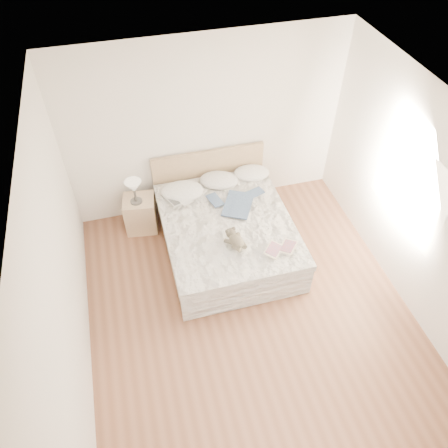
{
  "coord_description": "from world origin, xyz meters",
  "views": [
    {
      "loc": [
        -1.13,
        -2.9,
        4.78
      ],
      "look_at": [
        -0.07,
        1.05,
        0.62
      ],
      "focal_mm": 35.0,
      "sensor_mm": 36.0,
      "label": 1
    }
  ],
  "objects": [
    {
      "name": "pillow_middle",
      "position": [
        0.1,
        1.93,
        0.64
      ],
      "size": [
        0.67,
        0.57,
        0.17
      ],
      "primitive_type": "ellipsoid",
      "rotation": [
        0.0,
        0.0,
        -0.34
      ],
      "color": "white",
      "rests_on": "bed"
    },
    {
      "name": "table_lamp",
      "position": [
        -1.14,
        1.86,
        0.83
      ],
      "size": [
        0.3,
        0.3,
        0.37
      ],
      "color": "#4E4844",
      "rests_on": "nightstand"
    },
    {
      "name": "childrens_book",
      "position": [
        0.51,
        0.43,
        0.63
      ],
      "size": [
        0.47,
        0.46,
        0.03
      ],
      "primitive_type": "cube",
      "rotation": [
        0.0,
        0.0,
        -0.74
      ],
      "color": "#FCEECB",
      "rests_on": "bed"
    },
    {
      "name": "wall_left",
      "position": [
        -2.0,
        0.0,
        1.35
      ],
      "size": [
        0.02,
        4.5,
        2.7
      ],
      "primitive_type": "cube",
      "color": "white",
      "rests_on": "ground"
    },
    {
      "name": "pillow_right",
      "position": [
        0.61,
        1.97,
        0.64
      ],
      "size": [
        0.59,
        0.47,
        0.16
      ],
      "primitive_type": "ellipsoid",
      "rotation": [
        0.0,
        0.0,
        -0.19
      ],
      "color": "white",
      "rests_on": "bed"
    },
    {
      "name": "teddy_bear",
      "position": [
        -0.02,
        0.63,
        0.65
      ],
      "size": [
        0.31,
        0.36,
        0.16
      ],
      "primitive_type": null,
      "rotation": [
        0.0,
        0.0,
        0.34
      ],
      "color": "brown",
      "rests_on": "bed"
    },
    {
      "name": "photo_book",
      "position": [
        -0.56,
        1.63,
        0.63
      ],
      "size": [
        0.35,
        0.3,
        0.02
      ],
      "primitive_type": "cube",
      "rotation": [
        0.0,
        0.0,
        0.41
      ],
      "color": "silver",
      "rests_on": "bed"
    },
    {
      "name": "bed",
      "position": [
        0.0,
        1.19,
        0.31
      ],
      "size": [
        1.72,
        2.14,
        1.0
      ],
      "color": "tan",
      "rests_on": "floor"
    },
    {
      "name": "nightstand",
      "position": [
        -1.12,
        1.9,
        0.28
      ],
      "size": [
        0.5,
        0.46,
        0.56
      ],
      "primitive_type": "cube",
      "rotation": [
        0.0,
        0.0,
        -0.15
      ],
      "color": "tan",
      "rests_on": "floor"
    },
    {
      "name": "ceiling",
      "position": [
        0.0,
        0.0,
        2.7
      ],
      "size": [
        4.0,
        4.5,
        0.0
      ],
      "primitive_type": "cube",
      "color": "white",
      "rests_on": "ground"
    },
    {
      "name": "blouse",
      "position": [
        0.22,
        1.36,
        0.63
      ],
      "size": [
        0.8,
        0.82,
        0.02
      ],
      "primitive_type": null,
      "rotation": [
        0.0,
        0.0,
        -0.5
      ],
      "color": "navy",
      "rests_on": "bed"
    },
    {
      "name": "floor",
      "position": [
        0.0,
        0.0,
        0.0
      ],
      "size": [
        4.0,
        4.5,
        0.0
      ],
      "primitive_type": "cube",
      "color": "brown",
      "rests_on": "ground"
    },
    {
      "name": "wall_back",
      "position": [
        0.0,
        2.25,
        1.35
      ],
      "size": [
        4.0,
        0.02,
        2.7
      ],
      "primitive_type": "cube",
      "color": "white",
      "rests_on": "ground"
    },
    {
      "name": "wall_right",
      "position": [
        2.0,
        0.0,
        1.35
      ],
      "size": [
        0.02,
        4.5,
        2.7
      ],
      "primitive_type": "cube",
      "color": "white",
      "rests_on": "ground"
    },
    {
      "name": "pillow_left",
      "position": [
        -0.47,
        1.83,
        0.64
      ],
      "size": [
        0.67,
        0.52,
        0.18
      ],
      "primitive_type": "ellipsoid",
      "rotation": [
        0.0,
        0.0,
        -0.15
      ],
      "color": "white",
      "rests_on": "bed"
    },
    {
      "name": "window",
      "position": [
        1.99,
        0.3,
        1.45
      ],
      "size": [
        0.02,
        1.3,
        1.1
      ],
      "primitive_type": "cube",
      "color": "white",
      "rests_on": "wall_right"
    }
  ]
}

